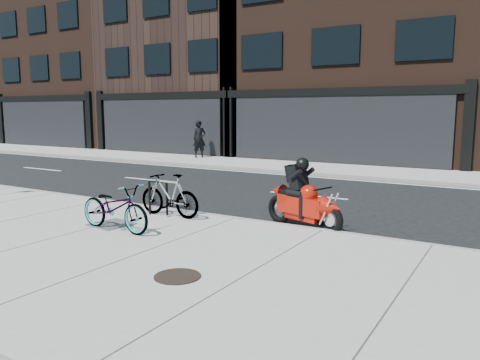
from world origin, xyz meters
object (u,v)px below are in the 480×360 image
Objects in this scene: bike_rack at (158,195)px; bicycle_front at (115,207)px; bicycle_rear at (169,195)px; motorcycle at (307,201)px; pedestrian at (199,139)px; manhole_cover at (177,276)px; utility_grate at (112,224)px.

bicycle_front is (0.21, -1.49, 0.01)m from bike_rack.
bicycle_rear reaches higher than bike_rack.
bicycle_front is 3.82m from motorcycle.
bike_rack is 0.32m from bicycle_rear.
bike_rack is 13.10m from pedestrian.
bicycle_front is 3.01m from manhole_cover.
bicycle_front reaches higher than manhole_cover.
bicycle_rear is at bearing -111.84° from pedestrian.
bicycle_rear is 3.86m from manhole_cover.
motorcycle is (2.92, 2.47, 0.01)m from bicycle_front.
manhole_cover is at bearing -76.68° from motorcycle.
bike_rack is at bearing 79.42° from utility_grate.
motorcycle is at bearing -100.18° from pedestrian.
pedestrian is (-7.26, 11.10, 0.44)m from bicycle_rear.
motorcycle reaches higher than manhole_cover.
manhole_cover is at bearing 41.58° from bicycle_rear.
manhole_cover is (9.78, -13.98, -0.91)m from pedestrian.
bike_rack is 1.18× the size of manhole_cover.
utility_grate is at bearing 151.00° from manhole_cover.
bicycle_rear reaches higher than bicycle_front.
manhole_cover is at bearing -29.00° from utility_grate.
bicycle_front is 1.11× the size of bicycle_rear.
bicycle_front is 1.50m from bicycle_rear.
bike_rack is 1.03× the size of utility_grate.
motorcycle reaches higher than bike_rack.
motorcycle is at bearing 109.48° from bicycle_rear.
bicycle_rear is (0.32, 0.00, 0.02)m from bike_rack.
pedestrian is 17.09m from manhole_cover.
bicycle_front is at bearing -122.20° from motorcycle.
pedestrian is at bearing -146.42° from bicycle_rear.
pedestrian is at bearing 118.68° from utility_grate.
bike_rack is 4.08m from manhole_cover.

